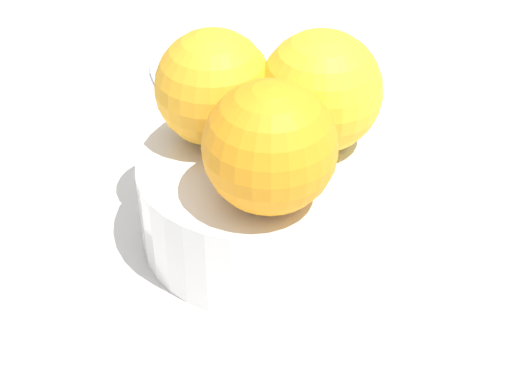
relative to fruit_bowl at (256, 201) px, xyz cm
name	(u,v)px	position (x,y,z in cm)	size (l,w,h in cm)	color
ground_plane	(256,247)	(0.00, 0.00, -3.81)	(110.00, 110.00, 2.00)	silver
fruit_bowl	(256,201)	(0.00, 0.00, 0.00)	(14.24, 14.24, 5.88)	white
orange_in_bowl_0	(270,147)	(3.21, -2.18, 6.68)	(7.22, 7.22, 7.22)	orange
orange_in_bowl_1	(212,88)	(-3.53, -0.12, 6.57)	(7.00, 7.00, 7.00)	#F9A823
orange_in_bowl_2	(321,91)	(1.33, 4.00, 6.68)	(7.23, 7.23, 7.23)	yellow
side_plate	(245,63)	(-16.20, 14.85, -2.41)	(16.21, 16.21, 0.80)	white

